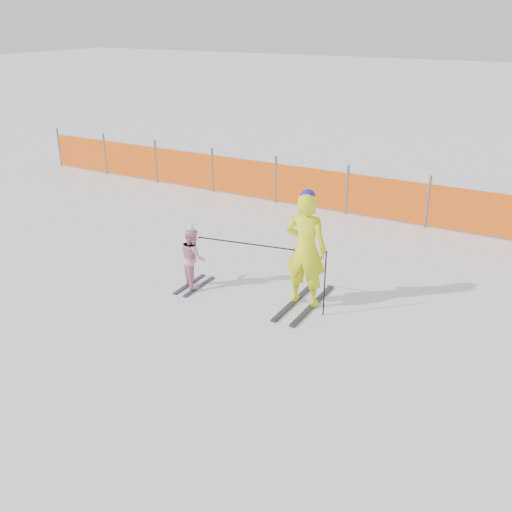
{
  "coord_description": "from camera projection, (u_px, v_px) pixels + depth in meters",
  "views": [
    {
      "loc": [
        4.21,
        -7.01,
        4.67
      ],
      "look_at": [
        0.0,
        0.5,
        1.0
      ],
      "focal_mm": 40.0,
      "sensor_mm": 36.0,
      "label": 1
    }
  ],
  "objects": [
    {
      "name": "ground",
      "position": [
        241.0,
        322.0,
        9.35
      ],
      "size": [
        120.0,
        120.0,
        0.0
      ],
      "primitive_type": "plane",
      "color": "white",
      "rests_on": "ground"
    },
    {
      "name": "ski_poles",
      "position": [
        276.0,
        259.0,
        9.67
      ],
      "size": [
        2.42,
        0.34,
        1.17
      ],
      "color": "black",
      "rests_on": "ground"
    },
    {
      "name": "child",
      "position": [
        193.0,
        257.0,
        10.36
      ],
      "size": [
        0.68,
        0.94,
        1.3
      ],
      "color": "black",
      "rests_on": "ground"
    },
    {
      "name": "safety_fence",
      "position": [
        304.0,
        186.0,
        14.74
      ],
      "size": [
        17.81,
        0.06,
        1.25
      ],
      "color": "#595960",
      "rests_on": "ground"
    },
    {
      "name": "adult",
      "position": [
        306.0,
        249.0,
        9.53
      ],
      "size": [
        0.75,
        1.67,
        2.08
      ],
      "color": "black",
      "rests_on": "ground"
    }
  ]
}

